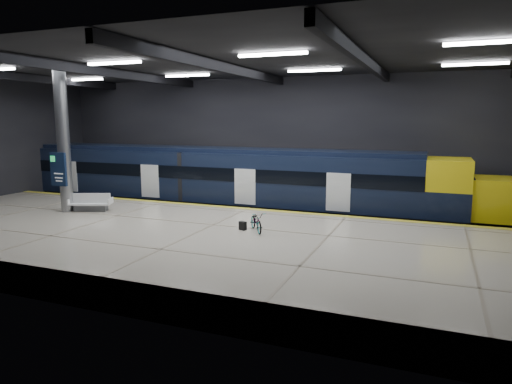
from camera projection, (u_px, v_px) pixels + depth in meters
The scene contains 10 objects.
ground at pixel (224, 244), 20.60m from camera, with size 30.00×30.00×0.00m, color black.
room_shell at pixel (222, 116), 19.70m from camera, with size 30.10×16.10×8.05m.
platform at pixel (196, 246), 18.22m from camera, with size 30.00×11.00×1.10m, color beige.
safety_strip at pixel (247, 209), 22.95m from camera, with size 30.00×0.40×0.01m, color gold.
rails at pixel (266, 218), 25.64m from camera, with size 30.00×1.52×0.16m.
train at pixel (235, 181), 26.01m from camera, with size 29.40×2.84×3.79m.
bench at pixel (91, 205), 22.37m from camera, with size 2.16×1.52×0.88m.
bicycle at pixel (256, 221), 18.30m from camera, with size 0.54×1.54×0.81m, color #99999E.
pannier_bag at pixel (243, 226), 18.56m from camera, with size 0.30×0.18×0.35m, color black.
info_column at pixel (63, 142), 21.87m from camera, with size 0.90×0.78×6.90m.
Camera 1 is at (8.73, -18.02, 5.58)m, focal length 32.00 mm.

